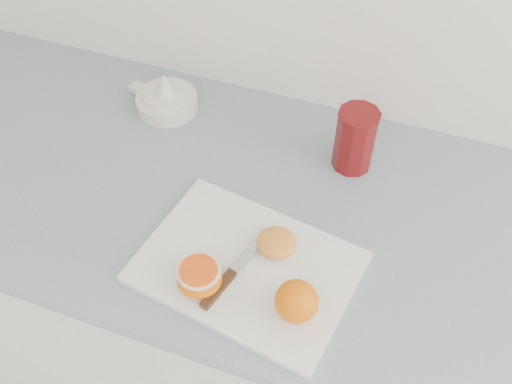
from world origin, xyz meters
TOP-DOWN VIEW (x-y plane):
  - counter at (-0.14, 1.70)m, footprint 2.52×0.64m
  - cutting_board at (-0.08, 1.55)m, footprint 0.39×0.30m
  - whole_orange at (0.02, 1.49)m, footprint 0.07×0.07m
  - half_orange at (-0.14, 1.49)m, footprint 0.07×0.07m
  - squeezed_shell at (-0.05, 1.60)m, footprint 0.07×0.07m
  - paring_knife at (-0.10, 1.50)m, footprint 0.06×0.18m
  - citrus_juicer at (-0.39, 1.88)m, footprint 0.17×0.13m
  - red_tumbler at (0.02, 1.85)m, footprint 0.08×0.08m

SIDE VIEW (x-z plane):
  - counter at x=-0.14m, z-range 0.00..0.89m
  - cutting_board at x=-0.08m, z-range 0.89..0.90m
  - paring_knife at x=-0.10m, z-range 0.90..0.91m
  - citrus_juicer at x=-0.39m, z-range 0.87..0.96m
  - squeezed_shell at x=-0.05m, z-range 0.90..0.93m
  - half_orange at x=-0.14m, z-range 0.90..0.95m
  - whole_orange at x=0.02m, z-range 0.90..0.97m
  - red_tumbler at x=0.02m, z-range 0.89..1.01m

